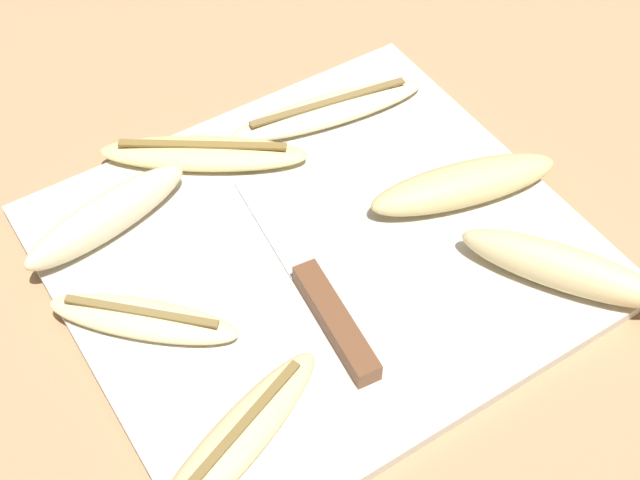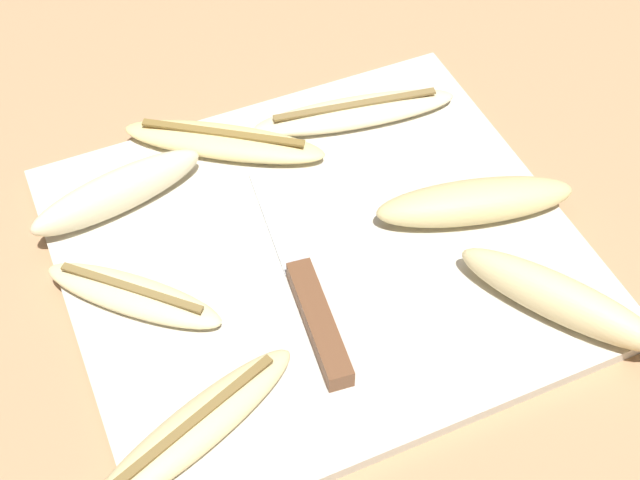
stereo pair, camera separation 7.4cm
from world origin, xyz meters
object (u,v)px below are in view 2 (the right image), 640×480
(banana_golden_short, at_px, (224,142))
(banana_soft_right, at_px, (133,295))
(banana_cream_curved, at_px, (355,112))
(banana_spotted_left, at_px, (475,202))
(banana_mellow_near, at_px, (194,429))
(banana_ripe_center, at_px, (560,298))
(banana_bright_far, at_px, (118,192))
(knife, at_px, (312,304))

(banana_golden_short, relative_size, banana_soft_right, 1.32)
(banana_cream_curved, bearing_deg, banana_golden_short, 174.82)
(banana_spotted_left, xyz_separation_m, banana_mellow_near, (-0.29, -0.10, -0.01))
(banana_spotted_left, xyz_separation_m, banana_ripe_center, (0.01, -0.12, 0.00))
(banana_cream_curved, relative_size, banana_golden_short, 1.12)
(banana_bright_far, bearing_deg, knife, -56.91)
(knife, relative_size, banana_spotted_left, 1.31)
(banana_golden_short, bearing_deg, banana_soft_right, -132.86)
(knife, height_order, banana_ripe_center, banana_ripe_center)
(banana_spotted_left, xyz_separation_m, banana_bright_far, (-0.28, 0.13, 0.00))
(banana_ripe_center, bearing_deg, banana_soft_right, 154.65)
(banana_soft_right, height_order, banana_bright_far, banana_bright_far)
(banana_spotted_left, bearing_deg, banana_ripe_center, -85.96)
(banana_golden_short, xyz_separation_m, banana_soft_right, (-0.12, -0.13, -0.00))
(banana_soft_right, bearing_deg, banana_spotted_left, -5.31)
(banana_ripe_center, height_order, banana_bright_far, banana_bright_far)
(banana_mellow_near, bearing_deg, banana_bright_far, 87.38)
(banana_spotted_left, distance_m, banana_soft_right, 0.29)
(banana_spotted_left, xyz_separation_m, banana_golden_short, (-0.17, 0.16, -0.01))
(banana_mellow_near, relative_size, banana_ripe_center, 1.16)
(banana_mellow_near, relative_size, banana_soft_right, 1.37)
(knife, xyz_separation_m, banana_mellow_near, (-0.12, -0.07, 0.00))
(banana_mellow_near, height_order, banana_soft_right, banana_mellow_near)
(banana_ripe_center, bearing_deg, knife, 155.74)
(banana_spotted_left, height_order, banana_bright_far, banana_bright_far)
(banana_cream_curved, xyz_separation_m, banana_golden_short, (-0.13, 0.01, 0.00))
(banana_soft_right, bearing_deg, banana_golden_short, 47.14)
(banana_ripe_center, relative_size, banana_soft_right, 1.19)
(banana_soft_right, distance_m, banana_bright_far, 0.10)
(banana_cream_curved, xyz_separation_m, banana_bright_far, (-0.23, -0.02, 0.01))
(banana_golden_short, xyz_separation_m, banana_bright_far, (-0.11, -0.03, 0.01))
(banana_cream_curved, bearing_deg, banana_bright_far, -175.32)
(knife, bearing_deg, banana_golden_short, 96.87)
(knife, distance_m, banana_soft_right, 0.14)
(banana_soft_right, bearing_deg, banana_mellow_near, -87.00)
(banana_spotted_left, distance_m, banana_bright_far, 0.30)
(banana_mellow_near, bearing_deg, banana_cream_curved, 46.08)
(knife, xyz_separation_m, banana_golden_short, (-0.00, 0.20, 0.00))
(banana_spotted_left, distance_m, banana_ripe_center, 0.12)
(banana_cream_curved, xyz_separation_m, banana_spotted_left, (0.04, -0.15, 0.01))
(banana_mellow_near, bearing_deg, banana_golden_short, 66.14)
(banana_mellow_near, bearing_deg, knife, 29.36)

